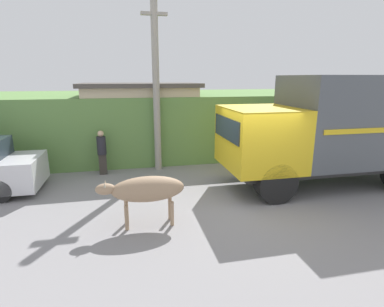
{
  "coord_description": "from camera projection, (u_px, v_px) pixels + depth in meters",
  "views": [
    {
      "loc": [
        -3.18,
        -7.37,
        3.38
      ],
      "look_at": [
        -1.58,
        -0.04,
        1.47
      ],
      "focal_mm": 28.0,
      "sensor_mm": 36.0,
      "label": 1
    }
  ],
  "objects": [
    {
      "name": "cargo_truck",
      "position": [
        338.0,
        127.0,
        9.35
      ],
      "size": [
        6.85,
        2.45,
        3.45
      ],
      "rotation": [
        0.0,
        0.0,
        -0.01
      ],
      "color": "#2D2D2D",
      "rests_on": "ground_plane"
    },
    {
      "name": "ground_plane",
      "position": [
        246.0,
        201.0,
        8.47
      ],
      "size": [
        60.0,
        60.0,
        0.0
      ],
      "primitive_type": "plane",
      "color": "gray"
    },
    {
      "name": "brown_cow",
      "position": [
        146.0,
        190.0,
        6.89
      ],
      "size": [
        2.01,
        0.6,
        1.19
      ],
      "rotation": [
        0.0,
        0.0,
        -0.14
      ],
      "color": "#9E7F60",
      "rests_on": "ground_plane"
    },
    {
      "name": "building_backdrop",
      "position": [
        142.0,
        122.0,
        12.32
      ],
      "size": [
        4.65,
        2.7,
        3.17
      ],
      "color": "#C6B793",
      "rests_on": "ground_plane"
    },
    {
      "name": "utility_pole",
      "position": [
        156.0,
        82.0,
        10.61
      ],
      "size": [
        0.9,
        0.25,
        6.21
      ],
      "color": "#9E998E",
      "rests_on": "ground_plane"
    },
    {
      "name": "hillside_embankment",
      "position": [
        192.0,
        120.0,
        15.03
      ],
      "size": [
        32.0,
        6.94,
        2.66
      ],
      "color": "#608C47",
      "rests_on": "ground_plane"
    },
    {
      "name": "pedestrian_on_hill",
      "position": [
        102.0,
        150.0,
        10.59
      ],
      "size": [
        0.35,
        0.35,
        1.59
      ],
      "rotation": [
        0.0,
        0.0,
        3.24
      ],
      "color": "#38332D",
      "rests_on": "ground_plane"
    }
  ]
}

